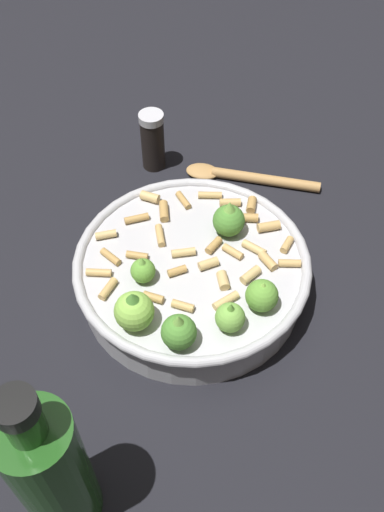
{
  "coord_description": "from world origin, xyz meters",
  "views": [
    {
      "loc": [
        -0.33,
        -0.31,
        0.6
      ],
      "look_at": [
        0.0,
        0.0,
        0.07
      ],
      "focal_mm": 39.46,
      "sensor_mm": 36.0,
      "label": 1
    }
  ],
  "objects_px": {
    "cooking_pan": "(192,272)",
    "wooden_spoon": "(244,177)",
    "pepper_shaker": "(153,141)",
    "olive_oil_bottle": "(51,471)"
  },
  "relations": [
    {
      "from": "cooking_pan",
      "to": "wooden_spoon",
      "type": "distance_m",
      "value": 0.23
    },
    {
      "from": "pepper_shaker",
      "to": "olive_oil_bottle",
      "type": "height_order",
      "value": "olive_oil_bottle"
    },
    {
      "from": "olive_oil_bottle",
      "to": "wooden_spoon",
      "type": "xyz_separation_m",
      "value": [
        0.49,
        0.18,
        -0.09
      ]
    },
    {
      "from": "olive_oil_bottle",
      "to": "cooking_pan",
      "type": "bearing_deg",
      "value": 18.61
    },
    {
      "from": "pepper_shaker",
      "to": "olive_oil_bottle",
      "type": "distance_m",
      "value": 0.53
    },
    {
      "from": "cooking_pan",
      "to": "wooden_spoon",
      "type": "relative_size",
      "value": 1.55
    },
    {
      "from": "cooking_pan",
      "to": "pepper_shaker",
      "type": "height_order",
      "value": "cooking_pan"
    },
    {
      "from": "olive_oil_bottle",
      "to": "pepper_shaker",
      "type": "bearing_deg",
      "value": 36.28
    },
    {
      "from": "cooking_pan",
      "to": "wooden_spoon",
      "type": "xyz_separation_m",
      "value": [
        0.21,
        0.09,
        -0.03
      ]
    },
    {
      "from": "pepper_shaker",
      "to": "olive_oil_bottle",
      "type": "relative_size",
      "value": 0.41
    }
  ]
}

